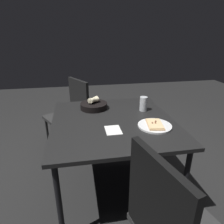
{
  "coord_description": "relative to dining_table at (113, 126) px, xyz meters",
  "views": [
    {
      "loc": [
        1.55,
        -0.28,
        1.46
      ],
      "look_at": [
        -0.01,
        -0.01,
        0.81
      ],
      "focal_mm": 31.96,
      "sensor_mm": 36.0,
      "label": 1
    }
  ],
  "objects": [
    {
      "name": "napkin",
      "position": [
        0.19,
        -0.03,
        0.06
      ],
      "size": [
        0.16,
        0.12,
        0.0
      ],
      "color": "white",
      "rests_on": "dining_table"
    },
    {
      "name": "pizza_plate",
      "position": [
        0.18,
        0.31,
        0.07
      ],
      "size": [
        0.27,
        0.27,
        0.04
      ],
      "color": "white",
      "rests_on": "dining_table"
    },
    {
      "name": "bread_basket",
      "position": [
        -0.3,
        -0.14,
        0.09
      ],
      "size": [
        0.26,
        0.26,
        0.11
      ],
      "color": "black",
      "rests_on": "dining_table"
    },
    {
      "name": "dining_table",
      "position": [
        0.0,
        0.0,
        0.0
      ],
      "size": [
        1.09,
        1.04,
        0.74
      ],
      "color": "black",
      "rests_on": "ground"
    },
    {
      "name": "chair_far",
      "position": [
        -0.83,
        -0.38,
        -0.16
      ],
      "size": [
        0.6,
        0.6,
        0.9
      ],
      "color": "#292929",
      "rests_on": "ground"
    },
    {
      "name": "ground",
      "position": [
        0.0,
        0.0,
        -0.68
      ],
      "size": [
        8.0,
        8.0,
        0.0
      ],
      "primitive_type": "plane",
      "color": "black"
    },
    {
      "name": "beer_glass",
      "position": [
        -0.17,
        0.33,
        0.12
      ],
      "size": [
        0.07,
        0.07,
        0.14
      ],
      "color": "silver",
      "rests_on": "dining_table"
    }
  ]
}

